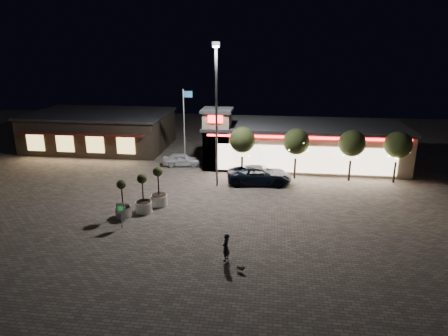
# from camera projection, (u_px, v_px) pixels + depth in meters

# --- Properties ---
(ground) EXTENTS (90.00, 90.00, 0.00)m
(ground) POSITION_uv_depth(u_px,v_px,m) (173.00, 223.00, 28.54)
(ground) COLOR #72685C
(ground) RESTS_ON ground
(retail_building) EXTENTS (20.40, 8.40, 6.10)m
(retail_building) POSITION_uv_depth(u_px,v_px,m) (298.00, 144.00, 41.69)
(retail_building) COLOR gray
(retail_building) RESTS_ON ground
(restaurant_building) EXTENTS (16.40, 11.00, 4.30)m
(restaurant_building) POSITION_uv_depth(u_px,v_px,m) (101.00, 130.00, 48.48)
(restaurant_building) COLOR #382D23
(restaurant_building) RESTS_ON ground
(floodlight_pole) EXTENTS (0.60, 0.40, 12.38)m
(floodlight_pole) POSITION_uv_depth(u_px,v_px,m) (216.00, 108.00, 33.75)
(floodlight_pole) COLOR gray
(floodlight_pole) RESTS_ON ground
(flagpole) EXTENTS (0.95, 0.10, 8.00)m
(flagpole) POSITION_uv_depth(u_px,v_px,m) (185.00, 122.00, 39.64)
(flagpole) COLOR white
(flagpole) RESTS_ON ground
(string_tree_a) EXTENTS (2.42, 2.42, 4.79)m
(string_tree_a) POSITION_uv_depth(u_px,v_px,m) (242.00, 140.00, 37.39)
(string_tree_a) COLOR #332319
(string_tree_a) RESTS_ON ground
(string_tree_b) EXTENTS (2.42, 2.42, 4.79)m
(string_tree_b) POSITION_uv_depth(u_px,v_px,m) (296.00, 142.00, 36.79)
(string_tree_b) COLOR #332319
(string_tree_b) RESTS_ON ground
(string_tree_c) EXTENTS (2.42, 2.42, 4.79)m
(string_tree_c) POSITION_uv_depth(u_px,v_px,m) (352.00, 143.00, 36.18)
(string_tree_c) COLOR #332319
(string_tree_c) RESTS_ON ground
(string_tree_d) EXTENTS (2.42, 2.42, 4.79)m
(string_tree_d) POSITION_uv_depth(u_px,v_px,m) (398.00, 145.00, 35.70)
(string_tree_d) COLOR #332319
(string_tree_d) RESTS_ON ground
(pickup_truck) EXTENTS (6.05, 3.16, 1.63)m
(pickup_truck) POSITION_uv_depth(u_px,v_px,m) (259.00, 175.00, 36.23)
(pickup_truck) COLOR black
(pickup_truck) RESTS_ON ground
(white_sedan) EXTENTS (4.07, 2.09, 1.33)m
(white_sedan) POSITION_uv_depth(u_px,v_px,m) (182.00, 160.00, 41.50)
(white_sedan) COLOR white
(white_sedan) RESTS_ON ground
(pedestrian) EXTENTS (0.59, 0.72, 1.70)m
(pedestrian) POSITION_uv_depth(u_px,v_px,m) (226.00, 247.00, 23.35)
(pedestrian) COLOR black
(pedestrian) RESTS_ON ground
(dog) EXTENTS (0.47, 0.31, 0.26)m
(dog) POSITION_uv_depth(u_px,v_px,m) (241.00, 268.00, 22.35)
(dog) COLOR #59514C
(dog) RESTS_ON ground
(planter_left) EXTENTS (1.17, 1.17, 2.87)m
(planter_left) POSITION_uv_depth(u_px,v_px,m) (123.00, 205.00, 29.27)
(planter_left) COLOR silver
(planter_left) RESTS_ON ground
(planter_mid) EXTENTS (1.23, 1.23, 3.03)m
(planter_mid) POSITION_uv_depth(u_px,v_px,m) (143.00, 200.00, 30.05)
(planter_mid) COLOR silver
(planter_mid) RESTS_ON ground
(planter_right) EXTENTS (1.29, 1.29, 3.17)m
(planter_right) POSITION_uv_depth(u_px,v_px,m) (159.00, 194.00, 31.30)
(planter_right) COLOR silver
(planter_right) RESTS_ON ground
(valet_sign) EXTENTS (0.60, 0.18, 1.83)m
(valet_sign) POSITION_uv_depth(u_px,v_px,m) (121.00, 210.00, 27.44)
(valet_sign) COLOR gray
(valet_sign) RESTS_ON ground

